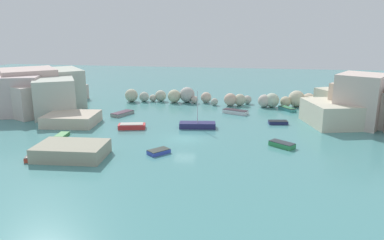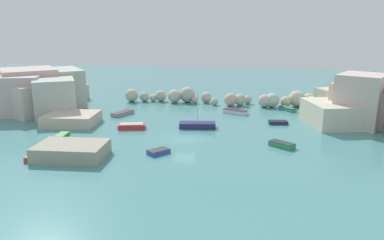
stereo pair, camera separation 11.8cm
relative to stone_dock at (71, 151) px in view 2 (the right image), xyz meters
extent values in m
plane|color=teal|center=(10.31, 8.39, -0.73)|extent=(160.00, 160.00, 0.00)
cube|color=beige|center=(-13.18, 24.45, 2.40)|extent=(8.94, 9.50, 6.25)
cube|color=beige|center=(-19.88, 19.37, 1.00)|extent=(12.03, 12.10, 3.45)
cube|color=beige|center=(-16.32, 28.88, 0.60)|extent=(8.30, 8.88, 2.66)
cube|color=beige|center=(-17.11, 16.96, 2.29)|extent=(8.63, 8.68, 6.03)
cube|color=beige|center=(-6.32, 12.33, 0.04)|extent=(7.36, 6.38, 1.53)
cube|color=beige|center=(-13.99, 16.32, 1.66)|extent=(6.94, 8.01, 4.77)
cube|color=beige|center=(-11.19, 16.74, 2.10)|extent=(8.48, 8.94, 5.65)
cube|color=beige|center=(-17.46, 20.13, 2.60)|extent=(11.26, 11.27, 6.64)
cube|color=beige|center=(-20.13, 28.71, -0.03)|extent=(7.82, 9.25, 1.40)
cube|color=beige|center=(29.27, 18.22, 0.85)|extent=(8.46, 9.32, 3.15)
cube|color=beige|center=(32.62, 18.50, 2.79)|extent=(7.87, 8.14, 7.04)
cube|color=beige|center=(31.95, 23.28, 1.31)|extent=(8.98, 9.21, 4.07)
cube|color=beige|center=(32.24, 21.04, 2.02)|extent=(7.18, 7.48, 5.49)
cube|color=beige|center=(30.55, 27.26, 0.29)|extent=(6.90, 6.53, 2.02)
sphere|color=beige|center=(-3.36, 29.01, 0.42)|extent=(2.30, 2.30, 2.30)
sphere|color=#B7BDAC|center=(-1.15, 29.60, 0.14)|extent=(1.74, 1.74, 1.74)
sphere|color=beige|center=(0.41, 29.84, -0.10)|extent=(1.26, 1.26, 1.26)
sphere|color=beige|center=(1.74, 30.32, 0.28)|extent=(2.01, 2.01, 2.01)
sphere|color=beige|center=(4.42, 29.59, 0.43)|extent=(2.31, 2.31, 2.31)
sphere|color=#B7B2AA|center=(6.65, 30.19, 0.64)|extent=(2.72, 2.72, 2.72)
sphere|color=#C3B0A1|center=(8.17, 29.30, -0.06)|extent=(1.32, 1.32, 1.32)
sphere|color=beige|center=(10.04, 30.42, 0.21)|extent=(1.88, 1.88, 1.88)
sphere|color=#B2B3A3|center=(11.76, 28.39, -0.11)|extent=(1.23, 1.23, 1.23)
sphere|color=#CCAE97|center=(14.47, 28.39, 0.36)|extent=(2.16, 2.16, 2.16)
sphere|color=#BCB99C|center=(16.08, 28.87, 0.28)|extent=(2.01, 2.01, 2.01)
sphere|color=#BCB5A7|center=(17.33, 30.51, 0.02)|extent=(1.49, 1.49, 1.49)
sphere|color=#BFB4A8|center=(20.17, 28.30, 0.33)|extent=(2.12, 2.12, 2.12)
sphere|color=#B5C2AA|center=(21.43, 28.41, 0.47)|extent=(2.39, 2.39, 2.39)
sphere|color=#C0B494|center=(23.72, 29.01, 0.17)|extent=(1.80, 1.80, 1.80)
sphere|color=beige|center=(25.56, 29.62, 0.64)|extent=(2.73, 2.73, 2.73)
sphere|color=#C3AE92|center=(27.50, 29.41, 0.46)|extent=(2.37, 2.37, 2.37)
cube|color=#9F9B84|center=(0.00, 0.00, 0.00)|extent=(7.29, 5.16, 1.45)
cube|color=red|center=(2.54, 11.64, -0.42)|extent=(3.79, 2.34, 0.61)
cube|color=#ADA89E|center=(2.54, 11.64, -0.07)|extent=(3.22, 1.99, 0.08)
cube|color=#328D4F|center=(21.68, 7.07, -0.47)|extent=(2.99, 2.69, 0.52)
cube|color=#2A3036|center=(21.68, 7.07, -0.18)|extent=(2.93, 2.64, 0.06)
cube|color=navy|center=(11.08, 13.46, -0.35)|extent=(4.98, 2.37, 0.75)
cylinder|color=silver|center=(11.08, 13.46, 2.17)|extent=(0.10, 0.10, 4.29)
cube|color=#418844|center=(-4.74, 6.63, -0.54)|extent=(1.33, 2.35, 0.36)
cube|color=gray|center=(-1.36, 18.80, -0.50)|extent=(2.80, 4.03, 0.46)
cube|color=#301B2A|center=(-1.36, 18.80, -0.24)|extent=(2.74, 3.95, 0.06)
cube|color=#3B4CBB|center=(8.56, 2.62, -0.52)|extent=(2.46, 2.57, 0.40)
cube|color=#272E28|center=(8.56, 2.62, -0.29)|extent=(2.41, 2.52, 0.06)
cube|color=white|center=(15.64, 22.61, -0.44)|extent=(4.10, 2.72, 0.57)
cube|color=#2F242C|center=(15.64, 22.61, -0.13)|extent=(4.02, 2.66, 0.06)
cube|color=teal|center=(26.60, 21.43, -0.50)|extent=(1.72, 2.70, 0.45)
cube|color=#234C93|center=(26.60, 21.43, -0.23)|extent=(1.46, 2.30, 0.08)
cube|color=#C33B2C|center=(-2.84, -1.48, -0.51)|extent=(2.79, 1.80, 0.44)
cube|color=#322D2C|center=(-2.84, -1.48, -0.26)|extent=(2.74, 1.76, 0.06)
cube|color=#ADA89E|center=(-2.84, -1.48, -0.25)|extent=(2.37, 1.53, 0.08)
cube|color=navy|center=(21.85, 17.35, -0.52)|extent=(2.74, 1.58, 0.41)
cube|color=black|center=(21.85, 17.35, -0.29)|extent=(2.68, 1.55, 0.06)
cube|color=teal|center=(23.81, 26.23, -0.48)|extent=(2.76, 3.36, 0.49)
cube|color=black|center=(23.81, 26.23, -0.21)|extent=(2.71, 3.29, 0.06)
cube|color=#2D7047|center=(23.81, 26.23, -0.20)|extent=(2.35, 2.85, 0.08)
camera|label=1|loc=(18.18, -33.19, 12.38)|focal=34.23mm
camera|label=2|loc=(18.29, -33.18, 12.38)|focal=34.23mm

